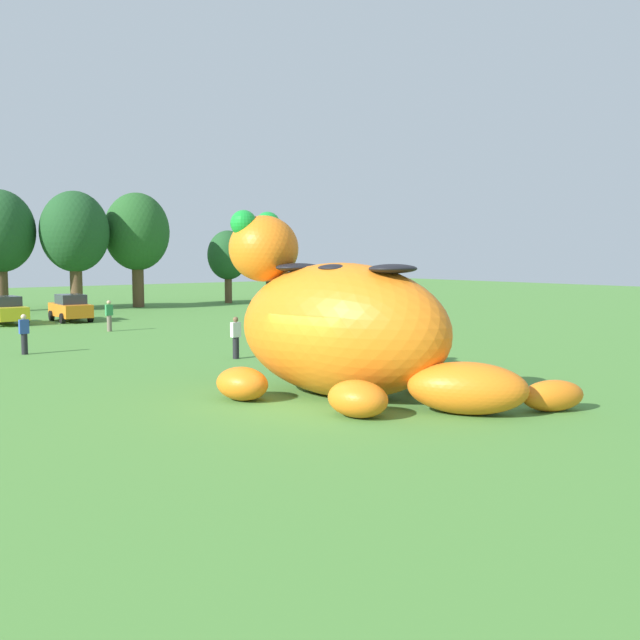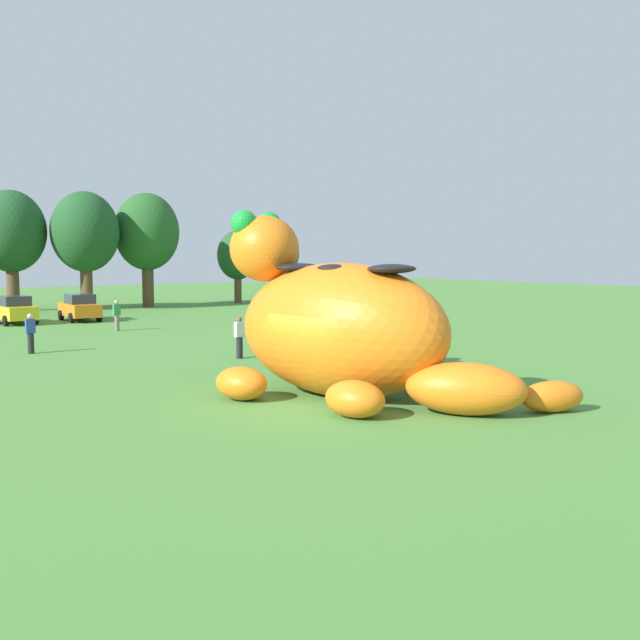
# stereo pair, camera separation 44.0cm
# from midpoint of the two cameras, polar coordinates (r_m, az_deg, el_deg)

# --- Properties ---
(ground_plane) EXTENTS (160.00, 160.00, 0.00)m
(ground_plane) POSITION_cam_midpoint_polar(r_m,az_deg,el_deg) (20.33, -1.16, -6.65)
(ground_plane) COLOR #4C8438
(giant_inflatable_creature) EXTENTS (7.61, 10.14, 5.60)m
(giant_inflatable_creature) POSITION_cam_midpoint_polar(r_m,az_deg,el_deg) (20.94, 1.15, -0.63)
(giant_inflatable_creature) COLOR orange
(giant_inflatable_creature) RESTS_ON ground
(car_yellow) EXTENTS (2.11, 4.19, 1.72)m
(car_yellow) POSITION_cam_midpoint_polar(r_m,az_deg,el_deg) (47.02, -24.32, 0.72)
(car_yellow) COLOR yellow
(car_yellow) RESTS_ON ground
(car_orange) EXTENTS (2.11, 4.18, 1.72)m
(car_orange) POSITION_cam_midpoint_polar(r_m,az_deg,el_deg) (47.63, -19.68, 0.93)
(car_orange) COLOR orange
(car_orange) RESTS_ON ground
(tree_centre_right) EXTENTS (5.07, 5.07, 8.99)m
(tree_centre_right) POSITION_cam_midpoint_polar(r_m,az_deg,el_deg) (56.83, -19.34, 6.66)
(tree_centre_right) COLOR brown
(tree_centre_right) RESTS_ON ground
(tree_mid_right) EXTENTS (5.16, 5.16, 9.16)m
(tree_mid_right) POSITION_cam_midpoint_polar(r_m,az_deg,el_deg) (59.09, -14.72, 6.82)
(tree_mid_right) COLOR brown
(tree_mid_right) RESTS_ON ground
(tree_right) EXTENTS (3.57, 3.57, 6.33)m
(tree_right) POSITION_cam_midpoint_polar(r_m,az_deg,el_deg) (62.52, -7.62, 5.15)
(tree_right) COLOR brown
(tree_right) RESTS_ON ground
(tree_far_right) EXTENTS (3.76, 3.76, 6.68)m
(tree_far_right) POSITION_cam_midpoint_polar(r_m,az_deg,el_deg) (66.19, -4.29, 5.38)
(tree_far_right) COLOR brown
(tree_far_right) RESTS_ON ground
(spectator_near_inflatable) EXTENTS (0.38, 0.26, 1.71)m
(spectator_near_inflatable) POSITION_cam_midpoint_polar(r_m,az_deg,el_deg) (32.49, -23.06, -1.07)
(spectator_near_inflatable) COLOR black
(spectator_near_inflatable) RESTS_ON ground
(spectator_mid_field) EXTENTS (0.38, 0.26, 1.71)m
(spectator_mid_field) POSITION_cam_midpoint_polar(r_m,az_deg,el_deg) (28.89, -7.22, -1.43)
(spectator_mid_field) COLOR black
(spectator_mid_field) RESTS_ON ground
(spectator_wandering) EXTENTS (0.38, 0.26, 1.71)m
(spectator_wandering) POSITION_cam_midpoint_polar(r_m,az_deg,el_deg) (40.71, -16.89, 0.31)
(spectator_wandering) COLOR #726656
(spectator_wandering) RESTS_ON ground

